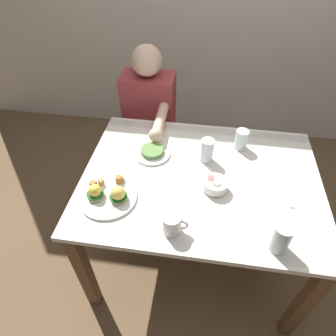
# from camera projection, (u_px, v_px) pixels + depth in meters

# --- Properties ---
(ground_plane) EXTENTS (6.00, 6.00, 0.00)m
(ground_plane) POSITION_uv_depth(u_px,v_px,m) (192.00, 253.00, 2.00)
(ground_plane) COLOR brown
(dining_table) EXTENTS (1.20, 0.90, 0.74)m
(dining_table) POSITION_uv_depth(u_px,v_px,m) (199.00, 191.00, 1.56)
(dining_table) COLOR white
(dining_table) RESTS_ON ground_plane
(eggs_benedict_plate) EXTENTS (0.27, 0.27, 0.09)m
(eggs_benedict_plate) POSITION_uv_depth(u_px,v_px,m) (108.00, 195.00, 1.36)
(eggs_benedict_plate) COLOR white
(eggs_benedict_plate) RESTS_ON dining_table
(fruit_bowl) EXTENTS (0.12, 0.12, 0.06)m
(fruit_bowl) POSITION_uv_depth(u_px,v_px,m) (215.00, 185.00, 1.40)
(fruit_bowl) COLOR white
(fruit_bowl) RESTS_ON dining_table
(coffee_mug) EXTENTS (0.11, 0.08, 0.09)m
(coffee_mug) POSITION_uv_depth(u_px,v_px,m) (172.00, 223.00, 1.22)
(coffee_mug) COLOR white
(coffee_mug) RESTS_ON dining_table
(fork) EXTENTS (0.03, 0.16, 0.00)m
(fork) POSITION_uv_depth(u_px,v_px,m) (290.00, 197.00, 1.39)
(fork) COLOR silver
(fork) RESTS_ON dining_table
(water_glass_near) EXTENTS (0.07, 0.07, 0.11)m
(water_glass_near) POSITION_uv_depth(u_px,v_px,m) (241.00, 140.00, 1.62)
(water_glass_near) COLOR silver
(water_glass_near) RESTS_ON dining_table
(water_glass_far) EXTENTS (0.07, 0.07, 0.13)m
(water_glass_far) POSITION_uv_depth(u_px,v_px,m) (207.00, 152.00, 1.54)
(water_glass_far) COLOR silver
(water_glass_far) RESTS_ON dining_table
(water_glass_extra) EXTENTS (0.08, 0.08, 0.14)m
(water_glass_extra) POSITION_uv_depth(u_px,v_px,m) (280.00, 239.00, 1.15)
(water_glass_extra) COLOR silver
(water_glass_extra) RESTS_ON dining_table
(side_plate) EXTENTS (0.20, 0.20, 0.04)m
(side_plate) POSITION_uv_depth(u_px,v_px,m) (152.00, 152.00, 1.60)
(side_plate) COLOR white
(side_plate) RESTS_ON dining_table
(diner_person) EXTENTS (0.34, 0.54, 1.14)m
(diner_person) POSITION_uv_depth(u_px,v_px,m) (149.00, 118.00, 2.01)
(diner_person) COLOR #33333D
(diner_person) RESTS_ON ground_plane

